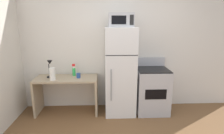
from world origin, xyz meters
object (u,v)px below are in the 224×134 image
Objects in this scene: oven_range at (152,90)px; coffee_mug at (78,76)px; desk at (67,88)px; paper_towel_roll at (52,74)px; microwave at (121,20)px; spray_bottle at (74,71)px; refrigerator at (120,72)px; desk_lamp at (50,66)px.

coffee_mug is at bearing 179.89° from oven_range.
paper_towel_roll is (-0.23, -0.15, 0.34)m from desk.
coffee_mug is 0.21× the size of microwave.
spray_bottle reaches higher than desk.
refrigerator is at bearing -0.43° from coffee_mug.
desk is at bearing 177.06° from microwave.
refrigerator is at bearing 90.33° from microwave.
microwave reaches higher than paper_towel_roll.
desk is 5.00× the size of spray_bottle.
paper_towel_roll is 0.52× the size of microwave.
coffee_mug is 0.21m from spray_bottle.
desk_lamp is 1.47× the size of paper_towel_roll.
refrigerator is (0.95, -0.17, 0.02)m from spray_bottle.
refrigerator is at bearing -179.71° from oven_range.
desk is at bearing 178.17° from refrigerator.
desk_lamp reaches higher than desk.
paper_towel_roll is (-0.48, -0.12, 0.07)m from coffee_mug.
spray_bottle is (0.14, 0.13, 0.32)m from desk.
desk is 1.13× the size of oven_range.
desk is at bearing -2.86° from desk_lamp.
desk is at bearing 178.98° from oven_range.
coffee_mug is 0.50m from paper_towel_roll.
desk is 5.19× the size of paper_towel_roll.
desk_lamp is 3.72× the size of coffee_mug.
desk is 2.71× the size of microwave.
oven_range reaches higher than paper_towel_roll.
coffee_mug is at bearing -6.47° from desk.
oven_range is (0.66, 0.02, -1.41)m from microwave.
spray_bottle is (0.45, 0.12, -0.14)m from desk_lamp.
refrigerator reaches higher than desk.
oven_range is (1.75, -0.03, -0.06)m from desk.
spray_bottle is 0.96m from refrigerator.
oven_range is at bearing 3.36° from paper_towel_roll.
paper_towel_roll is at bearing -147.20° from desk.
oven_range is (0.66, 0.00, -0.41)m from refrigerator.
spray_bottle is at bearing 44.74° from desk.
desk is 1.73m from microwave.
paper_towel_roll is 0.14× the size of refrigerator.
coffee_mug is (0.25, -0.03, 0.27)m from desk.
oven_range is (1.50, -0.00, -0.33)m from coffee_mug.
spray_bottle is 1.66m from oven_range.
refrigerator reaches higher than coffee_mug.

